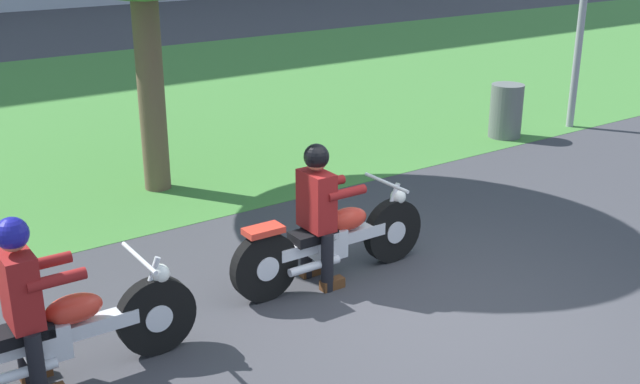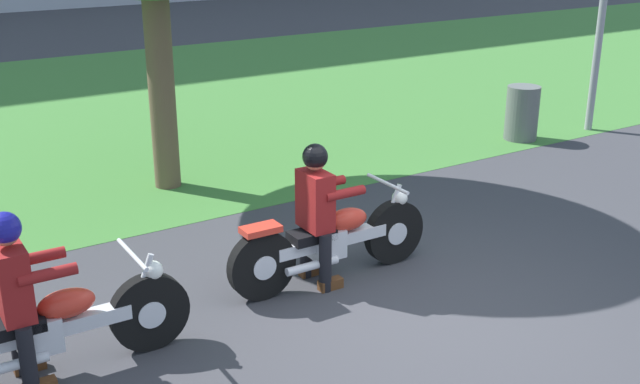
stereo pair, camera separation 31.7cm
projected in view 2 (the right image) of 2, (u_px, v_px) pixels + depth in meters
The scene contains 7 objects.
ground at pixel (441, 314), 6.93m from camera, with size 120.00×120.00×0.00m, color #38383D.
grass_verge at pixel (109, 109), 14.21m from camera, with size 60.00×12.00×0.01m, color #3D7533.
motorcycle_lead at pixel (332, 241), 7.47m from camera, with size 2.19×0.66×0.89m.
rider_lead at pixel (317, 204), 7.25m from camera, with size 0.55×0.48×1.41m.
motorcycle_follow at pixel (46, 331), 5.87m from camera, with size 2.31×0.66×0.89m.
rider_follow at pixel (16, 287), 5.64m from camera, with size 0.55×0.48×1.41m.
trash_can at pixel (522, 113), 12.16m from camera, with size 0.52×0.52×0.86m, color #595E5B.
Camera 2 is at (-4.24, -4.58, 3.40)m, focal length 43.31 mm.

